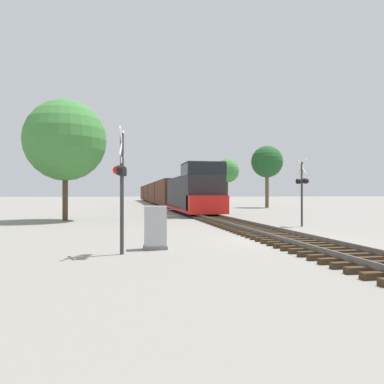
# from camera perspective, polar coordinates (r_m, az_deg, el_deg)

# --- Properties ---
(ground_plane) EXTENTS (400.00, 400.00, 0.00)m
(ground_plane) POSITION_cam_1_polar(r_m,az_deg,el_deg) (15.79, 13.79, -7.12)
(ground_plane) COLOR gray
(rail_track_bed) EXTENTS (2.60, 160.00, 0.31)m
(rail_track_bed) POSITION_cam_1_polar(r_m,az_deg,el_deg) (15.77, 13.79, -6.63)
(rail_track_bed) COLOR #382819
(rail_track_bed) RESTS_ON ground
(freight_train) EXTENTS (3.12, 77.81, 4.40)m
(freight_train) POSITION_cam_1_polar(r_m,az_deg,el_deg) (66.12, -4.97, -0.16)
(freight_train) COLOR #232326
(freight_train) RESTS_ON ground
(crossing_signal_near) EXTENTS (0.43, 1.01, 3.94)m
(crossing_signal_near) POSITION_cam_1_polar(r_m,az_deg,el_deg) (11.87, -10.79, 2.28)
(crossing_signal_near) COLOR #333333
(crossing_signal_near) RESTS_ON ground
(crossing_signal_far) EXTENTS (0.42, 1.01, 3.86)m
(crossing_signal_far) POSITION_cam_1_polar(r_m,az_deg,el_deg) (22.33, 16.45, 0.96)
(crossing_signal_far) COLOR #333333
(crossing_signal_far) RESTS_ON ground
(relay_cabinet) EXTENTS (0.80, 0.58, 1.47)m
(relay_cabinet) POSITION_cam_1_polar(r_m,az_deg,el_deg) (12.86, -5.62, -5.47)
(relay_cabinet) COLOR slate
(relay_cabinet) RESTS_ON ground
(tree_far_right) EXTENTS (5.61, 5.61, 8.39)m
(tree_far_right) POSITION_cam_1_polar(r_m,az_deg,el_deg) (27.60, -18.75, 7.45)
(tree_far_right) COLOR #473521
(tree_far_right) RESTS_ON ground
(tree_mid_background) EXTENTS (4.23, 4.23, 8.27)m
(tree_mid_background) POSITION_cam_1_polar(r_m,az_deg,el_deg) (51.19, 11.36, 4.50)
(tree_mid_background) COLOR brown
(tree_mid_background) RESTS_ON ground
(tree_deep_background) EXTENTS (4.20, 4.20, 8.02)m
(tree_deep_background) POSITION_cam_1_polar(r_m,az_deg,el_deg) (66.42, 5.39, 3.24)
(tree_deep_background) COLOR #473521
(tree_deep_background) RESTS_ON ground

